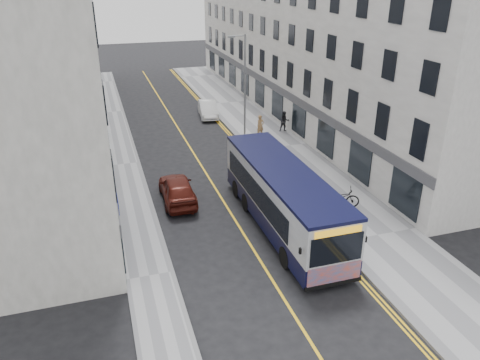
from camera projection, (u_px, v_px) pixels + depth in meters
ground at (250, 244)px, 22.58m from camera, size 140.00×140.00×0.00m
pavement_east at (279, 147)px, 34.69m from camera, size 4.50×64.00×0.12m
pavement_west at (124, 165)px, 31.62m from camera, size 2.00×64.00×0.12m
kerb_east at (250, 150)px, 34.07m from camera, size 0.18×64.00×0.13m
kerb_west at (139, 163)px, 31.89m from camera, size 0.18×64.00×0.13m
road_centre_line at (196, 157)px, 33.01m from camera, size 0.12×64.00×0.01m
road_dbl_yellow_inner at (244, 152)px, 33.98m from camera, size 0.10×64.00×0.01m
road_dbl_yellow_outer at (247, 152)px, 34.03m from camera, size 0.10×64.00×0.01m
terrace_east at (299, 39)px, 41.29m from camera, size 6.00×46.00×13.00m
terrace_west at (52, 50)px, 35.70m from camera, size 6.00×46.00×13.00m
streetlamp at (244, 86)px, 34.08m from camera, size 1.32×0.18×8.00m
city_bus at (283, 196)px, 23.38m from camera, size 2.61×11.20×3.25m
bicycle at (340, 197)px, 25.72m from camera, size 2.28×1.58×1.13m
pedestrian_near at (260, 126)px, 36.41m from camera, size 0.70×0.54×1.71m
pedestrian_far at (284, 121)px, 37.59m from camera, size 0.89×0.74×1.66m
car_white at (208, 109)px, 41.81m from camera, size 2.01×4.41×1.40m
car_maroon at (177, 189)px, 26.50m from camera, size 1.90×4.50×1.52m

